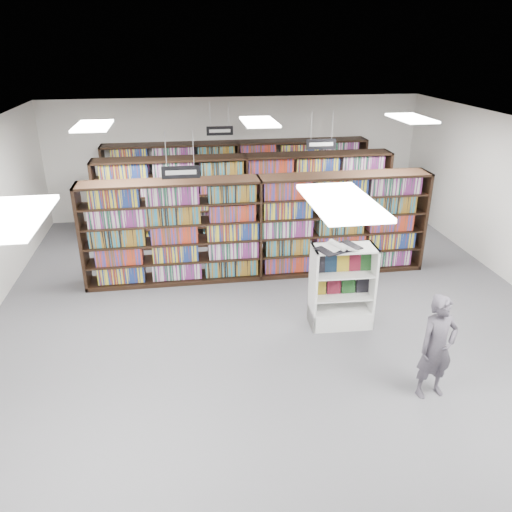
{
  "coord_description": "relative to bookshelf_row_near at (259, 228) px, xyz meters",
  "views": [
    {
      "loc": [
        -1.49,
        -7.38,
        4.6
      ],
      "look_at": [
        -0.29,
        0.5,
        1.1
      ],
      "focal_mm": 35.0,
      "sensor_mm": 36.0,
      "label": 1
    }
  ],
  "objects": [
    {
      "name": "floor",
      "position": [
        0.0,
        -2.0,
        -1.05
      ],
      "size": [
        12.0,
        12.0,
        0.0
      ],
      "primitive_type": "plane",
      "color": "#48474C",
      "rests_on": "ground"
    },
    {
      "name": "ceiling",
      "position": [
        0.0,
        -2.0,
        2.15
      ],
      "size": [
        10.0,
        12.0,
        0.1
      ],
      "primitive_type": "cube",
      "color": "silver",
      "rests_on": "wall_back"
    },
    {
      "name": "wall_back",
      "position": [
        0.0,
        4.0,
        0.55
      ],
      "size": [
        10.0,
        0.1,
        3.2
      ],
      "primitive_type": "cube",
      "color": "silver",
      "rests_on": "ground"
    },
    {
      "name": "bookshelf_row_near",
      "position": [
        0.0,
        0.0,
        0.0
      ],
      "size": [
        7.0,
        0.6,
        2.1
      ],
      "color": "black",
      "rests_on": "floor"
    },
    {
      "name": "bookshelf_row_mid",
      "position": [
        0.0,
        2.0,
        0.0
      ],
      "size": [
        7.0,
        0.6,
        2.1
      ],
      "color": "black",
      "rests_on": "floor"
    },
    {
      "name": "bookshelf_row_far",
      "position": [
        0.0,
        3.7,
        0.0
      ],
      "size": [
        7.0,
        0.6,
        2.1
      ],
      "color": "black",
      "rests_on": "floor"
    },
    {
      "name": "aisle_sign_left",
      "position": [
        -1.5,
        -1.0,
        1.48
      ],
      "size": [
        0.65,
        0.02,
        0.8
      ],
      "color": "#B2B2B7",
      "rests_on": "ceiling"
    },
    {
      "name": "aisle_sign_right",
      "position": [
        1.5,
        1.0,
        1.48
      ],
      "size": [
        0.65,
        0.02,
        0.8
      ],
      "color": "#B2B2B7",
      "rests_on": "ceiling"
    },
    {
      "name": "aisle_sign_center",
      "position": [
        -0.5,
        3.0,
        1.48
      ],
      "size": [
        0.65,
        0.02,
        0.8
      ],
      "color": "#B2B2B7",
      "rests_on": "ceiling"
    },
    {
      "name": "troffer_front_left",
      "position": [
        -3.0,
        -5.0,
        2.11
      ],
      "size": [
        0.6,
        1.2,
        0.04
      ],
      "primitive_type": "cube",
      "color": "white",
      "rests_on": "ceiling"
    },
    {
      "name": "troffer_front_center",
      "position": [
        0.0,
        -5.0,
        2.11
      ],
      "size": [
        0.6,
        1.2,
        0.04
      ],
      "primitive_type": "cube",
      "color": "white",
      "rests_on": "ceiling"
    },
    {
      "name": "troffer_back_left",
      "position": [
        -3.0,
        0.0,
        2.11
      ],
      "size": [
        0.6,
        1.2,
        0.04
      ],
      "primitive_type": "cube",
      "color": "white",
      "rests_on": "ceiling"
    },
    {
      "name": "troffer_back_center",
      "position": [
        0.0,
        0.0,
        2.11
      ],
      "size": [
        0.6,
        1.2,
        0.04
      ],
      "primitive_type": "cube",
      "color": "white",
      "rests_on": "ceiling"
    },
    {
      "name": "troffer_back_right",
      "position": [
        3.0,
        0.0,
        2.11
      ],
      "size": [
        0.6,
        1.2,
        0.04
      ],
      "primitive_type": "cube",
      "color": "white",
      "rests_on": "ceiling"
    },
    {
      "name": "endcap_display",
      "position": [
        1.08,
        -2.14,
        -0.56
      ],
      "size": [
        1.06,
        0.56,
        1.46
      ],
      "rotation": [
        0.0,
        0.0,
        -0.04
      ],
      "color": "silver",
      "rests_on": "floor"
    },
    {
      "name": "open_book",
      "position": [
        0.94,
        -2.22,
        0.44
      ],
      "size": [
        0.8,
        0.63,
        0.13
      ],
      "rotation": [
        0.0,
        0.0,
        0.37
      ],
      "color": "black",
      "rests_on": "endcap_display"
    },
    {
      "name": "shopper",
      "position": [
        1.78,
        -4.15,
        -0.28
      ],
      "size": [
        0.61,
        0.44,
        1.54
      ],
      "primitive_type": "imported",
      "rotation": [
        0.0,
        0.0,
        0.14
      ],
      "color": "#46424B",
      "rests_on": "floor"
    }
  ]
}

